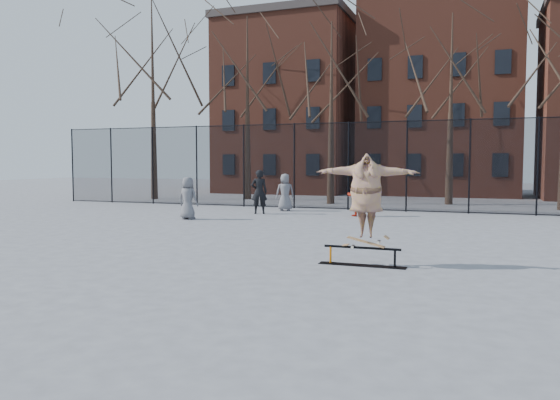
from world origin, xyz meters
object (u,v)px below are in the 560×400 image
at_px(bystander_black, 259,192).
at_px(bystander_extra, 188,198).
at_px(skateboard, 366,244).
at_px(bystander_grey, 285,192).
at_px(skate_rail, 362,258).
at_px(skater, 366,200).
at_px(bystander_red, 357,196).

relative_size(bystander_black, bystander_extra, 1.15).
distance_m(skateboard, bystander_grey, 13.04).
distance_m(bystander_black, bystander_extra, 3.44).
height_order(skateboard, bystander_black, bystander_black).
bearing_deg(skateboard, skate_rail, 180.00).
relative_size(skate_rail, bystander_black, 1.00).
xyz_separation_m(bystander_grey, bystander_black, (-0.54, -1.69, 0.09)).
relative_size(skater, bystander_extra, 1.33).
relative_size(bystander_black, bystander_red, 1.14).
relative_size(skate_rail, bystander_grey, 1.11).
relative_size(skate_rail, skateboard, 2.13).
distance_m(skateboard, bystander_black, 11.86).
relative_size(skate_rail, bystander_red, 1.13).
distance_m(skate_rail, skateboard, 0.31).
relative_size(skate_rail, bystander_extra, 1.14).
distance_m(skater, bystander_red, 10.65).
xyz_separation_m(skateboard, bystander_grey, (-6.03, 11.56, 0.38)).
bearing_deg(bystander_black, bystander_red, 163.82).
relative_size(skater, bystander_red, 1.32).
bearing_deg(skate_rail, bystander_black, 123.31).
bearing_deg(skate_rail, bystander_grey, 117.22).
xyz_separation_m(bystander_red, bystander_extra, (-5.76, -3.46, -0.01)).
distance_m(bystander_grey, bystander_black, 1.77).
distance_m(skater, bystander_extra, 10.75).
height_order(skateboard, bystander_extra, bystander_extra).
height_order(skate_rail, bystander_black, bystander_black).
xyz_separation_m(skate_rail, bystander_black, (-6.49, 9.87, 0.77)).
bearing_deg(skate_rail, skater, 0.00).
height_order(bystander_red, bystander_extra, bystander_red).
relative_size(skateboard, skater, 0.40).
distance_m(skateboard, skater, 0.93).
height_order(bystander_black, bystander_red, bystander_black).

